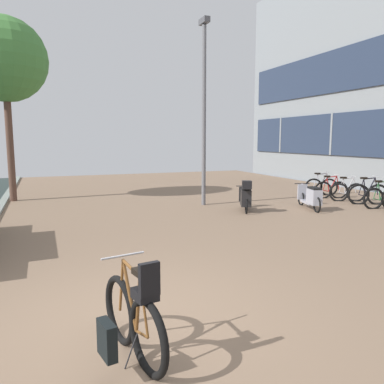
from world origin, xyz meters
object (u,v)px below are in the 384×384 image
at_px(bicycle_rack_07, 321,187).
at_px(lamp_post, 204,105).
at_px(bicycle_rack_05, 347,192).
at_px(scooter_near, 311,197).
at_px(bicycle_rack_06, 331,190).
at_px(street_tree, 5,60).
at_px(bicycle_rack_03, 382,198).
at_px(bicycle_rack_04, 368,194).
at_px(bicycle_foreground, 132,320).
at_px(scooter_mid, 246,197).

xyz_separation_m(bicycle_rack_07, lamp_post, (-5.30, -0.37, 3.03)).
bearing_deg(bicycle_rack_05, scooter_near, -159.26).
bearing_deg(bicycle_rack_06, bicycle_rack_05, -86.24).
distance_m(bicycle_rack_05, street_tree, 13.01).
height_order(bicycle_rack_03, bicycle_rack_04, bicycle_rack_04).
distance_m(bicycle_rack_05, lamp_post, 6.10).
distance_m(bicycle_rack_03, scooter_near, 2.36).
xyz_separation_m(bicycle_rack_06, scooter_near, (-2.25, -1.66, 0.07)).
bearing_deg(bicycle_foreground, bicycle_rack_03, 30.04).
xyz_separation_m(bicycle_foreground, bicycle_rack_07, (9.61, 8.59, -0.06)).
distance_m(bicycle_rack_04, bicycle_rack_06, 1.59).
relative_size(bicycle_rack_05, scooter_mid, 0.79).
xyz_separation_m(bicycle_foreground, bicycle_rack_06, (9.40, 7.81, -0.08)).
bearing_deg(lamp_post, bicycle_foreground, -117.63).
height_order(bicycle_rack_05, bicycle_rack_07, bicycle_rack_07).
bearing_deg(scooter_mid, scooter_near, -13.51).
relative_size(bicycle_rack_06, bicycle_rack_07, 1.02).
distance_m(bicycle_foreground, bicycle_rack_07, 12.89).
bearing_deg(bicycle_rack_04, scooter_near, -178.08).
distance_m(bicycle_rack_04, bicycle_rack_05, 0.81).
height_order(bicycle_foreground, bicycle_rack_07, bicycle_foreground).
distance_m(bicycle_rack_06, bicycle_rack_07, 0.81).
bearing_deg(bicycle_rack_05, scooter_mid, -175.23).
relative_size(bicycle_foreground, scooter_near, 0.82).
xyz_separation_m(bicycle_rack_05, bicycle_rack_07, (0.15, 1.58, 0.00)).
distance_m(bicycle_rack_03, bicycle_rack_06, 2.37).
bearing_deg(lamp_post, scooter_near, -36.23).
bearing_deg(scooter_near, bicycle_rack_06, 36.43).
xyz_separation_m(bicycle_rack_06, lamp_post, (-5.09, 0.42, 3.04)).
xyz_separation_m(bicycle_rack_04, scooter_near, (-2.47, -0.08, 0.04)).
relative_size(bicycle_rack_05, bicycle_rack_07, 0.98).
relative_size(bicycle_rack_05, lamp_post, 0.20).
height_order(bicycle_rack_04, lamp_post, lamp_post).
bearing_deg(bicycle_rack_06, lamp_post, 175.25).
xyz_separation_m(scooter_mid, street_tree, (-6.88, 4.90, 4.50)).
height_order(bicycle_rack_07, scooter_near, bicycle_rack_07).
height_order(bicycle_rack_03, street_tree, street_tree).
xyz_separation_m(bicycle_foreground, bicycle_rack_05, (9.45, 7.02, -0.07)).
bearing_deg(scooter_near, street_tree, 148.97).
bearing_deg(bicycle_rack_06, scooter_near, -143.57).
relative_size(scooter_near, lamp_post, 0.29).
bearing_deg(street_tree, bicycle_rack_05, -21.89).
height_order(bicycle_foreground, scooter_near, bicycle_foreground).
distance_m(bicycle_rack_03, bicycle_rack_04, 0.82).
bearing_deg(bicycle_foreground, street_tree, 99.01).
distance_m(bicycle_rack_04, lamp_post, 6.43).
distance_m(bicycle_rack_07, lamp_post, 6.11).
bearing_deg(bicycle_rack_03, street_tree, 151.46).
bearing_deg(bicycle_rack_05, bicycle_foreground, -143.41).
relative_size(bicycle_rack_07, scooter_near, 0.69).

